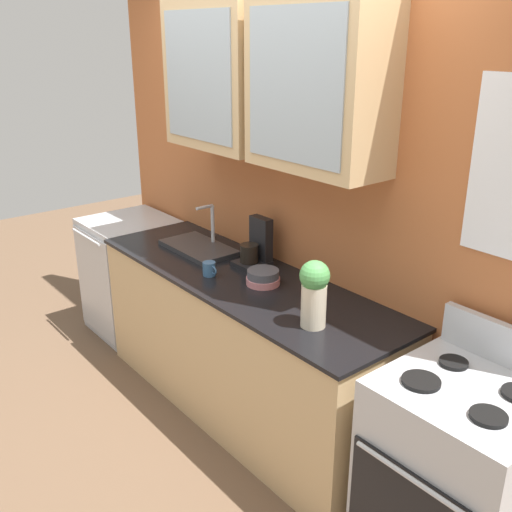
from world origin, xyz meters
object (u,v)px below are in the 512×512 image
(coffee_maker, at_px, (256,248))
(sink_faucet, at_px, (199,247))
(bowl_stack, at_px, (263,277))
(vase, at_px, (314,291))
(cup_near_sink, at_px, (209,269))
(stove_range, at_px, (456,479))
(dishwasher, at_px, (132,275))

(coffee_maker, bearing_deg, sink_faucet, -164.38)
(bowl_stack, bearing_deg, vase, -13.95)
(bowl_stack, height_order, coffee_maker, coffee_maker)
(vase, xyz_separation_m, coffee_maker, (-0.78, 0.28, -0.07))
(sink_faucet, distance_m, coffee_maker, 0.46)
(cup_near_sink, bearing_deg, stove_range, 4.81)
(dishwasher, relative_size, coffee_maker, 3.07)
(bowl_stack, bearing_deg, dishwasher, -178.83)
(dishwasher, bearing_deg, vase, -2.77)
(coffee_maker, bearing_deg, vase, -19.84)
(coffee_maker, bearing_deg, bowl_stack, -31.02)
(stove_range, bearing_deg, bowl_stack, 178.80)
(bowl_stack, distance_m, cup_near_sink, 0.33)
(coffee_maker, bearing_deg, stove_range, -6.50)
(bowl_stack, relative_size, dishwasher, 0.21)
(bowl_stack, relative_size, vase, 0.57)
(sink_faucet, height_order, coffee_maker, coffee_maker)
(dishwasher, bearing_deg, sink_faucet, 3.99)
(sink_faucet, bearing_deg, stove_range, -1.62)
(stove_range, height_order, vase, vase)
(vase, distance_m, dishwasher, 2.17)
(stove_range, xyz_separation_m, coffee_maker, (-1.55, 0.18, 0.55))
(cup_near_sink, bearing_deg, vase, 2.02)
(bowl_stack, height_order, cup_near_sink, bowl_stack)
(bowl_stack, relative_size, coffee_maker, 0.65)
(vase, bearing_deg, dishwasher, 177.23)
(stove_range, distance_m, cup_near_sink, 1.67)
(cup_near_sink, xyz_separation_m, dishwasher, (-1.26, 0.13, -0.49))
(dishwasher, xyz_separation_m, coffee_maker, (1.30, 0.18, 0.55))
(bowl_stack, bearing_deg, stove_range, -1.20)
(sink_faucet, height_order, cup_near_sink, sink_faucet)
(sink_faucet, distance_m, bowl_stack, 0.68)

